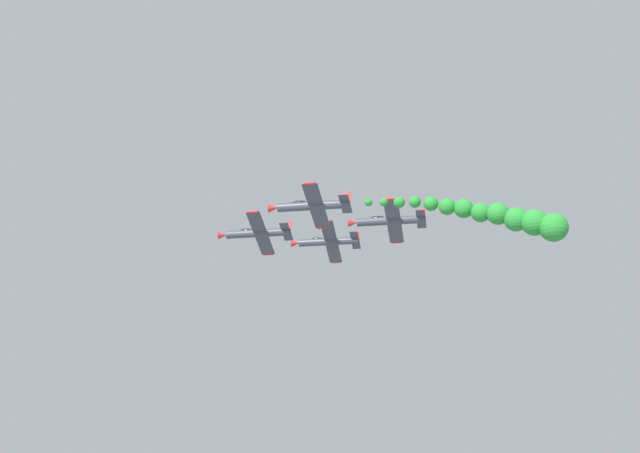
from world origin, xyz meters
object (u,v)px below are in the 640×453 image
at_px(airplane_left_outer, 389,221).
at_px(airplane_left_inner, 312,206).
at_px(airplane_lead, 257,233).
at_px(airplane_right_inner, 327,242).

bearing_deg(airplane_left_outer, airplane_left_inner, 134.95).
distance_m(airplane_lead, airplane_left_inner, 13.42).
xyz_separation_m(airplane_lead, airplane_left_inner, (-9.25, -9.71, 0.49)).
relative_size(airplane_left_inner, airplane_right_inner, 1.00).
distance_m(airplane_lead, airplane_right_inner, 12.70).
bearing_deg(airplane_right_inner, airplane_left_outer, -134.84).
relative_size(airplane_lead, airplane_right_inner, 1.00).
relative_size(airplane_right_inner, airplane_left_outer, 1.00).
bearing_deg(airplane_left_inner, airplane_lead, 46.38).
bearing_deg(airplane_left_outer, airplane_right_inner, 45.16).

